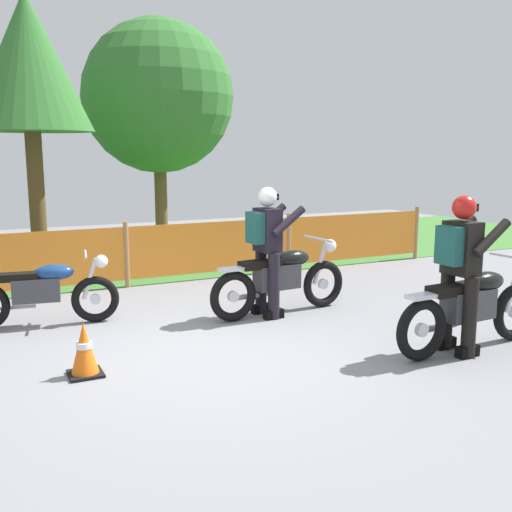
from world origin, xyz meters
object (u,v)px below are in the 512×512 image
at_px(motorcycle_lead, 281,279).
at_px(motorcycle_third, 472,307).
at_px(rider_third, 460,266).
at_px(rider_lead, 267,244).
at_px(traffic_cone, 84,350).
at_px(motorcycle_trailing, 42,292).

bearing_deg(motorcycle_lead, motorcycle_third, -66.61).
bearing_deg(rider_third, motorcycle_lead, 110.27).
xyz_separation_m(motorcycle_third, rider_lead, (-1.39, 2.17, 0.47)).
bearing_deg(motorcycle_third, rider_third, -179.49).
relative_size(motorcycle_lead, motorcycle_third, 0.99).
height_order(rider_third, traffic_cone, rider_third).
distance_m(motorcycle_lead, rider_third, 2.44).
distance_m(rider_lead, rider_third, 2.47).
relative_size(rider_lead, traffic_cone, 3.19).
relative_size(motorcycle_lead, motorcycle_trailing, 1.10).
relative_size(motorcycle_trailing, rider_lead, 1.11).
bearing_deg(traffic_cone, rider_lead, 23.59).
bearing_deg(motorcycle_trailing, rider_third, -28.45).
relative_size(motorcycle_lead, traffic_cone, 3.91).
bearing_deg(rider_lead, motorcycle_trailing, 158.56).
height_order(motorcycle_third, rider_third, rider_third).
height_order(motorcycle_lead, traffic_cone, motorcycle_lead).
bearing_deg(rider_lead, rider_third, -66.57).
relative_size(rider_third, traffic_cone, 3.19).
bearing_deg(traffic_cone, motorcycle_trailing, 94.88).
distance_m(rider_third, traffic_cone, 3.91).
bearing_deg(traffic_cone, motorcycle_lead, 22.22).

